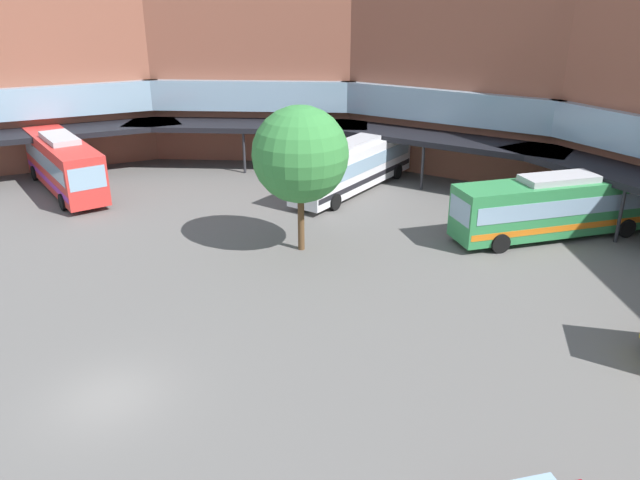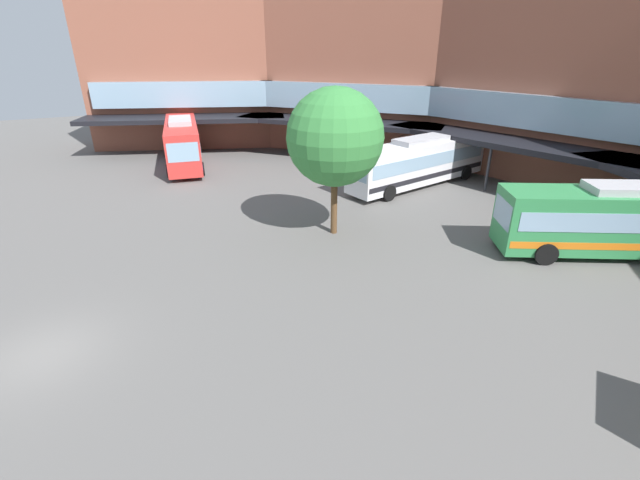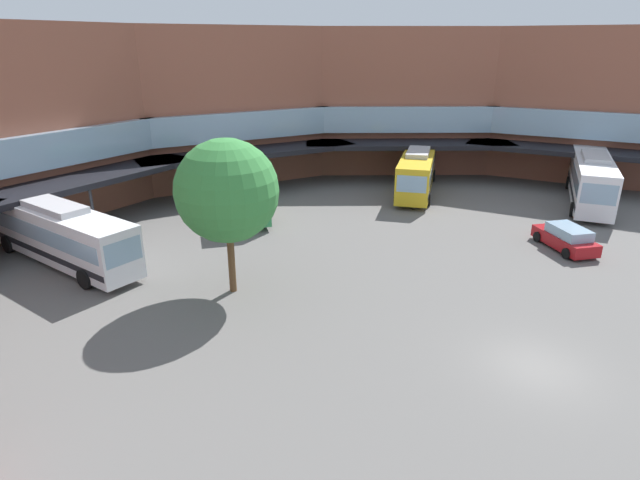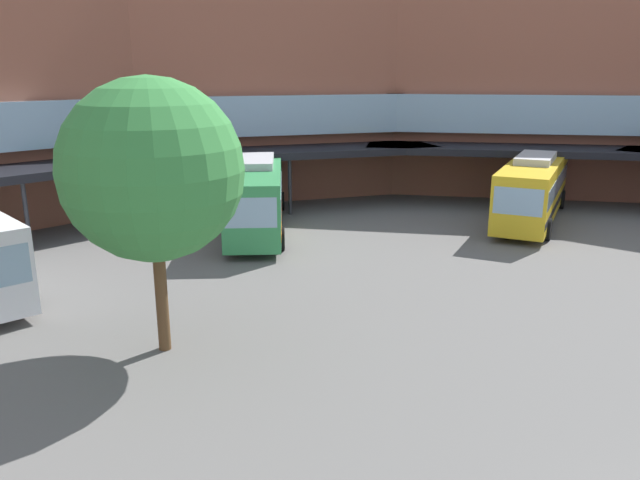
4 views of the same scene
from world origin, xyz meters
TOP-DOWN VIEW (x-y plane):
  - ground_plane at (0.00, 0.00)m, footprint 119.91×119.91m
  - station_building at (0.00, 23.82)m, footprint 77.77×38.41m
  - bus_0 at (17.41, 19.23)m, footprint 11.06×8.39m
  - bus_2 at (3.86, 25.65)m, footprint 8.02×11.85m
  - bus_3 at (-10.12, 23.89)m, footprint 4.69×12.71m
  - bus_4 at (24.75, 7.77)m, footprint 12.33×7.58m
  - parked_car at (13.53, 4.74)m, footprint 3.78×4.70m
  - plaza_tree at (-4.96, 14.02)m, footprint 5.12×5.12m

SIDE VIEW (x-z plane):
  - ground_plane at x=0.00m, z-range 0.00..0.00m
  - parked_car at x=13.53m, z-range -0.03..1.50m
  - bus_0 at x=17.41m, z-range 0.02..3.65m
  - bus_3 at x=-10.12m, z-range 0.02..3.66m
  - bus_2 at x=3.86m, z-range 0.02..3.73m
  - bus_4 at x=24.75m, z-range 0.02..3.99m
  - plaza_tree at x=-4.96m, z-range 1.40..9.36m
  - station_building at x=0.00m, z-range -0.24..13.20m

